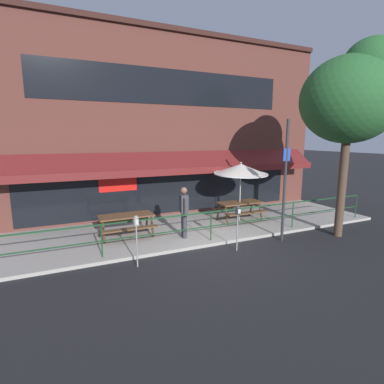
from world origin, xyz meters
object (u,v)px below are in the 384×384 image
Objects in this scene: picnic_table_left at (126,219)px; street_tree_curbside at (354,95)px; picnic_table_centre at (240,206)px; parking_meter_near at (136,226)px; pedestrian_walking at (184,210)px; street_sign_pole at (285,180)px; patio_umbrella_centre at (241,169)px; parking_meter_far at (238,214)px.

street_tree_curbside is (6.96, -2.75, 4.09)m from picnic_table_left.
street_tree_curbside reaches higher than picnic_table_left.
parking_meter_near is at bearing -153.05° from picnic_table_centre.
street_tree_curbside is (5.21, -1.91, 3.74)m from pedestrian_walking.
pedestrian_walking is 6.69m from street_tree_curbside.
street_sign_pole is (2.99, -1.40, 1.00)m from pedestrian_walking.
patio_umbrella_centre is at bearing 128.72° from street_tree_curbside.
pedestrian_walking is 0.43× the size of street_sign_pole.
patio_umbrella_centre is at bearing -90.00° from picnic_table_centre.
street_sign_pole is at bearing 167.01° from street_tree_curbside.
picnic_table_left is at bearing 84.43° from parking_meter_near.
parking_meter_far is at bearing -40.47° from picnic_table_left.
patio_umbrella_centre is (0.00, -0.01, 1.47)m from picnic_table_centre.
picnic_table_left is at bearing -178.07° from patio_umbrella_centre.
picnic_table_centre is 5.46m from parking_meter_near.
street_tree_curbside is at bearing -4.61° from parking_meter_far.
picnic_table_centre is 0.28× the size of street_tree_curbside.
street_tree_curbside is (4.12, -0.33, 3.65)m from parking_meter_far.
pedestrian_walking is 1.20× the size of parking_meter_far.
pedestrian_walking is at bearing 159.89° from street_tree_curbside.
street_tree_curbside reaches higher than parking_meter_near.
pedestrian_walking reaches higher than parking_meter_far.
street_tree_curbside is (2.33, -2.91, 2.62)m from patio_umbrella_centre.
street_sign_pole is 0.61× the size of street_tree_curbside.
picnic_table_centre is (4.63, 0.16, 0.00)m from picnic_table_left.
picnic_table_left is at bearing 139.53° from parking_meter_far.
street_tree_curbside is at bearing -3.58° from parking_meter_near.
patio_umbrella_centre is at bearing 26.89° from parking_meter_near.
picnic_table_left is at bearing -177.98° from picnic_table_centre.
street_tree_curbside is at bearing -12.99° from street_sign_pole.
pedestrian_walking is 1.20× the size of parking_meter_near.
street_sign_pole is at bearing 5.38° from parking_meter_far.
parking_meter_far is (-1.79, -2.59, 0.44)m from picnic_table_centre.
patio_umbrella_centre is 2.41m from street_sign_pole.
picnic_table_centre is 1.27× the size of parking_meter_far.
parking_meter_near is at bearing 176.42° from street_tree_curbside.
street_sign_pole is at bearing 0.72° from parking_meter_near.
patio_umbrella_centre is 3.30m from parking_meter_far.
street_tree_curbside is at bearing -21.58° from picnic_table_left.
street_sign_pole reaches higher than parking_meter_far.
patio_umbrella_centre is 1.39× the size of pedestrian_walking.
picnic_table_left is 5.42m from street_sign_pole.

